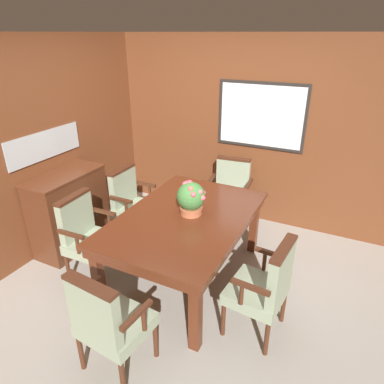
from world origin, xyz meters
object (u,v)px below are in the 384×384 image
at_px(chair_head_far, 230,190).
at_px(potted_plant, 191,198).
at_px(chair_right_near, 265,285).
at_px(dining_table, 186,223).
at_px(chair_left_near, 87,234).
at_px(chair_left_far, 132,202).
at_px(sideboard_cabinet, 70,211).
at_px(chair_head_near, 108,320).

height_order(chair_head_far, potted_plant, potted_plant).
bearing_deg(chair_right_near, potted_plant, -110.62).
height_order(dining_table, chair_left_near, chair_left_near).
height_order(chair_left_far, sideboard_cabinet, sideboard_cabinet).
xyz_separation_m(chair_left_near, potted_plant, (0.99, 0.48, 0.42)).
bearing_deg(sideboard_cabinet, dining_table, 2.73).
height_order(dining_table, chair_head_far, chair_head_far).
relative_size(chair_head_near, chair_head_far, 1.00).
bearing_deg(sideboard_cabinet, chair_left_near, -30.76).
bearing_deg(chair_left_near, chair_head_far, -31.91).
xyz_separation_m(dining_table, chair_left_far, (-0.97, 0.41, -0.15)).
distance_m(chair_left_far, chair_head_far, 1.32).
distance_m(chair_left_near, chair_head_far, 1.96).
relative_size(chair_head_near, chair_left_far, 1.00).
bearing_deg(chair_head_near, chair_left_far, -54.61).
bearing_deg(potted_plant, sideboard_cabinet, -175.26).
bearing_deg(sideboard_cabinet, chair_head_near, -37.67).
xyz_separation_m(dining_table, sideboard_cabinet, (-1.55, -0.07, -0.19)).
height_order(chair_left_far, chair_head_far, same).
distance_m(chair_head_near, sideboard_cabinet, 1.97).
xyz_separation_m(chair_left_near, chair_right_near, (1.90, 0.04, 0.00)).
distance_m(dining_table, chair_right_near, 1.04).
bearing_deg(chair_head_far, chair_left_near, -125.41).
xyz_separation_m(chair_left_near, chair_left_far, (-0.02, 0.84, 0.00)).
height_order(chair_left_near, potted_plant, potted_plant).
height_order(chair_head_far, sideboard_cabinet, sideboard_cabinet).
bearing_deg(chair_left_near, chair_right_near, -91.02).
height_order(chair_right_near, sideboard_cabinet, sideboard_cabinet).
height_order(dining_table, chair_left_far, chair_left_far).
bearing_deg(chair_head_near, sideboard_cabinet, -32.54).
height_order(chair_left_near, chair_left_far, same).
relative_size(potted_plant, sideboard_cabinet, 0.37).
height_order(chair_right_near, potted_plant, potted_plant).
distance_m(chair_left_near, chair_left_far, 0.84).
height_order(dining_table, potted_plant, potted_plant).
bearing_deg(chair_head_near, chair_head_far, -84.98).
distance_m(chair_head_far, sideboard_cabinet, 2.07).
height_order(dining_table, chair_right_near, chair_right_near).
bearing_deg(chair_left_near, sideboard_cabinet, 57.03).
bearing_deg(chair_head_near, chair_left_near, -36.23).
xyz_separation_m(chair_head_far, potted_plant, (0.02, -1.22, 0.42)).
distance_m(chair_left_far, sideboard_cabinet, 0.75).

